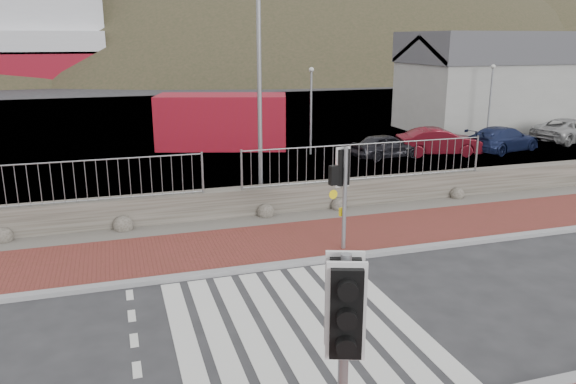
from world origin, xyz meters
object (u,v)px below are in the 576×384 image
object	(u,v)px
traffic_signal_far	(344,177)
streetlight	(264,67)
car_d	(569,130)
car_c	(503,139)
shipping_container	(222,121)
car_b	(439,142)
car_a	(387,146)
traffic_signal_near	(344,326)

from	to	relation	value
traffic_signal_far	streetlight	xyz separation A→B (m)	(-0.86, 4.55, 2.53)
streetlight	car_d	world-z (taller)	streetlight
car_c	car_d	size ratio (longest dim) A/B	0.95
shipping_container	car_c	size ratio (longest dim) A/B	1.50
car_b	shipping_container	bearing A→B (deg)	75.16
car_b	car_c	size ratio (longest dim) A/B	0.92
traffic_signal_far	car_c	xyz separation A→B (m)	(12.86, 10.14, -1.39)
car_b	car_d	xyz separation A→B (m)	(8.74, 1.14, -0.02)
shipping_container	car_c	bearing A→B (deg)	-5.21
traffic_signal_far	shipping_container	bearing A→B (deg)	-98.87
car_a	streetlight	bearing A→B (deg)	121.42
shipping_container	car_c	xyz separation A→B (m)	(13.00, -5.22, -0.72)
streetlight	shipping_container	bearing A→B (deg)	90.51
traffic_signal_far	car_c	world-z (taller)	traffic_signal_far
car_a	car_c	bearing A→B (deg)	-99.68
car_c	traffic_signal_far	bearing A→B (deg)	110.15
car_c	car_d	xyz separation A→B (m)	(5.22, 1.28, 0.00)
traffic_signal_near	car_c	bearing A→B (deg)	67.17
car_d	car_b	bearing A→B (deg)	81.76
shipping_container	traffic_signal_near	bearing A→B (deg)	-80.91
car_a	shipping_container	bearing A→B (deg)	47.29
streetlight	car_c	size ratio (longest dim) A/B	1.88
traffic_signal_near	car_a	bearing A→B (deg)	80.77
car_d	traffic_signal_far	bearing A→B (deg)	106.65
car_b	car_c	bearing A→B (deg)	-78.95
streetlight	car_a	size ratio (longest dim) A/B	2.41
traffic_signal_near	car_c	xyz separation A→B (m)	(16.03, 17.61, -1.62)
traffic_signal_far	shipping_container	distance (m)	15.37
shipping_container	car_b	bearing A→B (deg)	-11.53
traffic_signal_far	car_c	distance (m)	16.43
traffic_signal_near	car_d	distance (m)	28.48
streetlight	car_b	distance (m)	12.32
car_d	shipping_container	bearing A→B (deg)	62.15
streetlight	car_d	bearing A→B (deg)	24.22
car_c	streetlight	bearing A→B (deg)	94.08
traffic_signal_far	car_a	world-z (taller)	traffic_signal_far
traffic_signal_near	traffic_signal_far	distance (m)	8.12
streetlight	car_c	xyz separation A→B (m)	(13.71, 5.60, -3.92)
streetlight	car_c	distance (m)	15.32
shipping_container	streetlight	bearing A→B (deg)	-77.10
car_c	car_b	bearing A→B (deg)	69.59
car_d	car_a	bearing A→B (deg)	79.19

